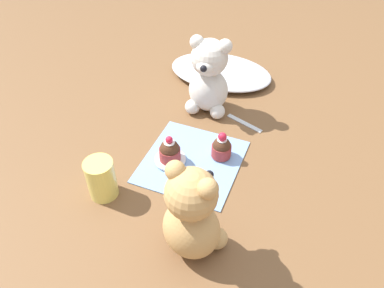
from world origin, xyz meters
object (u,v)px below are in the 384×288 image
Objects in this scene: cupcake_near_tan_bear at (170,151)px; teaspoon at (244,123)px; teddy_bear_cream at (209,77)px; teddy_bear_tan at (192,215)px; saucer_plate at (170,159)px; juice_glass at (101,179)px; cupcake_near_cream_bear at (222,147)px.

cupcake_near_tan_bear is 0.23m from teaspoon.
teaspoon is at bearing -16.79° from teddy_bear_cream.
teddy_bear_tan is at bearing -78.23° from teddy_bear_cream.
cupcake_near_tan_bear is at bearing -97.12° from teddy_bear_cream.
teddy_bear_tan is 2.89× the size of saucer_plate.
teaspoon is at bearing 57.57° from juice_glass.
cupcake_near_cream_bear is at bearing 101.99° from teaspoon.
juice_glass is 0.39m from teaspoon.
saucer_plate is 0.23m from teaspoon.
teddy_bear_tan reaches higher than cupcake_near_cream_bear.
cupcake_near_tan_bear is at bearing 77.80° from teaspoon.
cupcake_near_cream_bear is (-0.03, 0.24, -0.06)m from teddy_bear_tan.
teaspoon is (-0.01, 0.38, -0.09)m from teddy_bear_tan.
cupcake_near_tan_bear is 0.16m from juice_glass.
teddy_bear_tan reaches higher than teaspoon.
teddy_bear_cream and teddy_bear_tan have the same top height.
cupcake_near_cream_bear is at bearing 45.12° from juice_glass.
juice_glass is (-0.19, -0.19, 0.01)m from cupcake_near_cream_bear.
teaspoon is (0.12, 0.19, -0.01)m from saucer_plate.
teddy_bear_cream reaches higher than cupcake_near_tan_bear.
cupcake_near_tan_bear is (-0.10, -0.06, 0.00)m from cupcake_near_cream_bear.
teddy_bear_cream is at bearing 119.88° from cupcake_near_cream_bear.
saucer_plate is 0.03m from cupcake_near_tan_bear.
juice_glass is (-0.09, -0.13, 0.01)m from cupcake_near_tan_bear.
cupcake_near_cream_bear is 1.01× the size of cupcake_near_tan_bear.
teddy_bear_tan is (0.12, -0.40, -0.00)m from teddy_bear_cream.
saucer_plate is (-0.01, -0.22, -0.09)m from teddy_bear_cream.
teddy_bear_tan is at bearing -55.12° from saucer_plate.
teddy_bear_cream reaches higher than juice_glass.
teddy_bear_cream is 3.07× the size of cupcake_near_cream_bear.
teddy_bear_tan is 0.23m from juice_glass.
saucer_plate is at bearing 56.04° from juice_glass.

